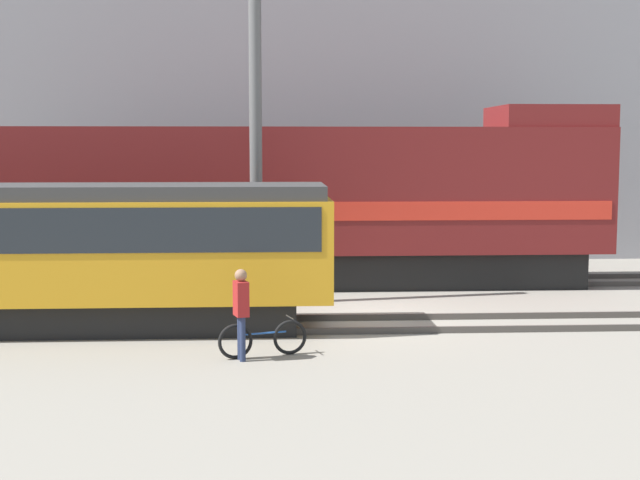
% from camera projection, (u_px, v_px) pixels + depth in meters
% --- Properties ---
extents(ground_plane, '(120.00, 120.00, 0.00)m').
position_uv_depth(ground_plane, '(356.00, 319.00, 20.25)').
color(ground_plane, gray).
extents(track_near, '(60.00, 1.50, 0.14)m').
position_uv_depth(track_near, '(360.00, 324.00, 19.31)').
color(track_near, '#47423D').
rests_on(track_near, ground).
extents(track_far, '(60.00, 1.51, 0.14)m').
position_uv_depth(track_far, '(339.00, 282.00, 25.17)').
color(track_far, '#47423D').
rests_on(track_far, ground).
extents(building_backdrop, '(39.69, 6.00, 12.11)m').
position_uv_depth(building_backdrop, '(323.00, 87.00, 32.66)').
color(building_backdrop, gray).
rests_on(building_backdrop, ground).
extents(freight_locomotive, '(16.64, 3.04, 5.01)m').
position_uv_depth(freight_locomotive, '(311.00, 202.00, 24.88)').
color(freight_locomotive, black).
rests_on(freight_locomotive, ground).
extents(streetcar, '(12.50, 2.54, 3.10)m').
position_uv_depth(streetcar, '(34.00, 248.00, 18.75)').
color(streetcar, black).
rests_on(streetcar, ground).
extents(bicycle, '(1.66, 0.65, 0.72)m').
position_uv_depth(bicycle, '(263.00, 339.00, 16.58)').
color(bicycle, black).
rests_on(bicycle, ground).
extents(person, '(0.31, 0.41, 1.69)m').
position_uv_depth(person, '(241.00, 305.00, 16.22)').
color(person, '#232D4C').
rests_on(person, ground).
extents(utility_pole_left, '(0.31, 0.31, 8.88)m').
position_uv_depth(utility_pole_left, '(256.00, 124.00, 21.65)').
color(utility_pole_left, '#595959').
rests_on(utility_pole_left, ground).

